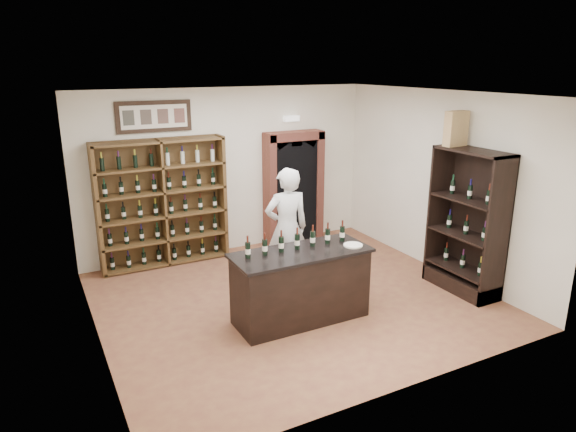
% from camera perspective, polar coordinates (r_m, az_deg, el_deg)
% --- Properties ---
extents(floor, '(5.50, 5.50, 0.00)m').
position_cam_1_polar(floor, '(7.80, 0.54, -9.21)').
color(floor, brown).
rests_on(floor, ground).
extents(ceiling, '(5.50, 5.50, 0.00)m').
position_cam_1_polar(ceiling, '(7.03, 0.61, 13.36)').
color(ceiling, white).
rests_on(ceiling, wall_back).
extents(wall_back, '(5.50, 0.04, 3.00)m').
position_cam_1_polar(wall_back, '(9.49, -6.58, 4.98)').
color(wall_back, white).
rests_on(wall_back, ground).
extents(wall_left, '(0.04, 5.00, 3.00)m').
position_cam_1_polar(wall_left, '(6.50, -21.34, -1.56)').
color(wall_left, white).
rests_on(wall_left, ground).
extents(wall_right, '(0.04, 5.00, 3.00)m').
position_cam_1_polar(wall_right, '(8.87, 16.48, 3.58)').
color(wall_right, white).
rests_on(wall_right, ground).
extents(wine_shelf, '(2.20, 0.38, 2.20)m').
position_cam_1_polar(wine_shelf, '(9.06, -13.79, 1.43)').
color(wine_shelf, '#4E341B').
rests_on(wine_shelf, ground).
extents(framed_picture, '(1.25, 0.04, 0.52)m').
position_cam_1_polar(framed_picture, '(8.93, -14.66, 10.65)').
color(framed_picture, black).
rests_on(framed_picture, wall_back).
extents(arched_doorway, '(1.17, 0.35, 2.17)m').
position_cam_1_polar(arched_doorway, '(9.93, 0.60, 3.47)').
color(arched_doorway, black).
rests_on(arched_doorway, ground).
extents(emergency_light, '(0.30, 0.10, 0.10)m').
position_cam_1_polar(emergency_light, '(9.80, 0.37, 10.78)').
color(emergency_light, white).
rests_on(emergency_light, wall_back).
extents(tasting_counter, '(1.88, 0.78, 1.00)m').
position_cam_1_polar(tasting_counter, '(7.03, 1.42, -7.80)').
color(tasting_counter, black).
rests_on(tasting_counter, ground).
extents(counter_bottle_0, '(0.07, 0.07, 0.30)m').
position_cam_1_polar(counter_bottle_0, '(6.59, -4.49, -3.79)').
color(counter_bottle_0, black).
rests_on(counter_bottle_0, tasting_counter).
extents(counter_bottle_1, '(0.07, 0.07, 0.30)m').
position_cam_1_polar(counter_bottle_1, '(6.68, -2.60, -3.46)').
color(counter_bottle_1, black).
rests_on(counter_bottle_1, tasting_counter).
extents(counter_bottle_2, '(0.07, 0.07, 0.30)m').
position_cam_1_polar(counter_bottle_2, '(6.78, -0.76, -3.14)').
color(counter_bottle_2, black).
rests_on(counter_bottle_2, tasting_counter).
extents(counter_bottle_3, '(0.07, 0.07, 0.30)m').
position_cam_1_polar(counter_bottle_3, '(6.89, 1.03, -2.83)').
color(counter_bottle_3, black).
rests_on(counter_bottle_3, tasting_counter).
extents(counter_bottle_4, '(0.07, 0.07, 0.30)m').
position_cam_1_polar(counter_bottle_4, '(7.00, 2.76, -2.52)').
color(counter_bottle_4, black).
rests_on(counter_bottle_4, tasting_counter).
extents(counter_bottle_5, '(0.07, 0.07, 0.30)m').
position_cam_1_polar(counter_bottle_5, '(7.12, 4.43, -2.22)').
color(counter_bottle_5, black).
rests_on(counter_bottle_5, tasting_counter).
extents(counter_bottle_6, '(0.07, 0.07, 0.30)m').
position_cam_1_polar(counter_bottle_6, '(7.24, 6.04, -1.93)').
color(counter_bottle_6, black).
rests_on(counter_bottle_6, tasting_counter).
extents(side_cabinet, '(0.48, 1.20, 2.20)m').
position_cam_1_polar(side_cabinet, '(8.31, 19.18, -2.90)').
color(side_cabinet, black).
rests_on(side_cabinet, ground).
extents(shopkeeper, '(0.75, 0.54, 1.91)m').
position_cam_1_polar(shopkeeper, '(7.90, -0.14, -1.40)').
color(shopkeeper, silver).
rests_on(shopkeeper, ground).
extents(plate, '(0.26, 0.26, 0.02)m').
position_cam_1_polar(plate, '(7.08, 7.24, -3.24)').
color(plate, silver).
rests_on(plate, tasting_counter).
extents(wine_crate, '(0.38, 0.17, 0.52)m').
position_cam_1_polar(wine_crate, '(8.16, 18.17, 9.21)').
color(wine_crate, tan).
rests_on(wine_crate, side_cabinet).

